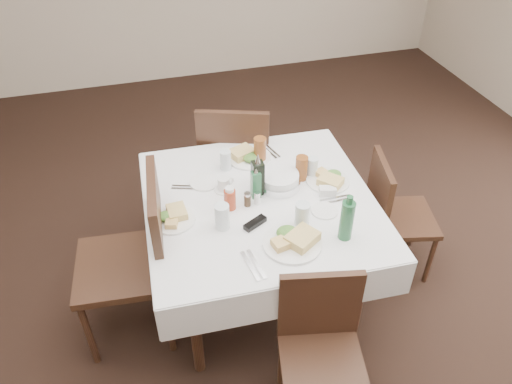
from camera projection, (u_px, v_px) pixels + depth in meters
ground_plane at (276, 318)px, 3.04m from camera, size 7.00×7.00×0.00m
room_shell at (287, 49)px, 1.98m from camera, size 6.04×7.04×2.80m
dining_table at (260, 212)px, 2.78m from camera, size 1.30×1.30×0.76m
chair_north at (235, 158)px, 3.41m from camera, size 0.59×0.59×0.98m
chair_south at (320, 341)px, 2.36m from camera, size 0.46×0.46×0.83m
chair_east at (391, 210)px, 3.11m from camera, size 0.47×0.47×0.83m
chair_west at (139, 252)px, 2.66m from camera, size 0.53×0.53×1.04m
meal_north at (248, 156)px, 3.03m from camera, size 0.27×0.27×0.06m
meal_south at (293, 240)px, 2.45m from camera, size 0.29×0.29×0.06m
meal_east at (329, 179)px, 2.85m from camera, size 0.25×0.25×0.05m
meal_west at (173, 217)px, 2.59m from camera, size 0.23×0.23×0.05m
side_plate_a at (204, 182)px, 2.85m from camera, size 0.17×0.17×0.01m
side_plate_b at (324, 211)px, 2.65m from camera, size 0.14×0.14×0.01m
water_n at (226, 160)px, 2.93m from camera, size 0.07×0.07×0.12m
water_s at (302, 215)px, 2.52m from camera, size 0.08×0.08×0.14m
water_e at (312, 167)px, 2.87m from camera, size 0.06×0.06×0.12m
water_w at (222, 217)px, 2.52m from camera, size 0.08×0.08×0.14m
iced_tea_a at (260, 150)px, 2.98m from camera, size 0.07×0.07×0.16m
iced_tea_b at (301, 168)px, 2.84m from camera, size 0.07×0.07×0.15m
bread_basket at (279, 180)px, 2.81m from camera, size 0.25×0.25×0.08m
oil_cruet_dark at (258, 177)px, 2.71m from camera, size 0.06×0.06×0.26m
oil_cruet_green at (256, 183)px, 2.70m from camera, size 0.05×0.05×0.21m
ketchup_bottle at (230, 199)px, 2.64m from camera, size 0.06×0.06×0.14m
salt_shaker at (257, 198)px, 2.68m from camera, size 0.03×0.03×0.08m
pepper_shaker at (247, 199)px, 2.67m from camera, size 0.04×0.04×0.08m
coffee_mug at (224, 185)px, 2.78m from camera, size 0.12×0.11×0.08m
sunglasses at (255, 223)px, 2.56m from camera, size 0.14×0.10×0.03m
green_bottle at (347, 220)px, 2.43m from camera, size 0.07×0.07×0.26m
sugar_caddy at (328, 191)px, 2.76m from camera, size 0.10×0.07×0.05m
cutlery_n at (271, 152)px, 3.10m from camera, size 0.08×0.17×0.01m
cutlery_s at (253, 265)px, 2.35m from camera, size 0.08×0.21×0.01m
cutlery_e at (336, 200)px, 2.73m from camera, size 0.18×0.05×0.01m
cutlery_w at (186, 188)px, 2.81m from camera, size 0.16×0.09×0.01m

